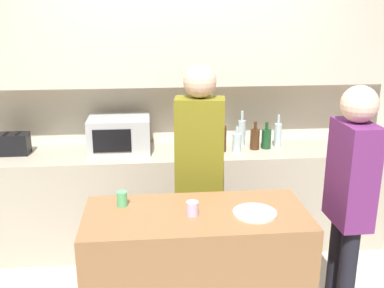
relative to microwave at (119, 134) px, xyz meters
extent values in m
cube|color=beige|center=(0.53, 0.32, 0.31)|extent=(6.40, 0.08, 2.70)
cube|color=beige|center=(0.53, 0.12, 0.78)|extent=(3.74, 0.32, 0.75)
cube|color=#B7AD99|center=(0.53, -0.03, -0.60)|extent=(3.60, 0.62, 0.89)
cube|color=#996B42|center=(0.52, -1.33, -0.58)|extent=(1.34, 0.60, 0.92)
cube|color=#B7BABC|center=(0.00, 0.00, 0.00)|extent=(0.52, 0.38, 0.30)
cube|color=black|center=(-0.05, -0.19, 0.00)|extent=(0.31, 0.01, 0.19)
cube|color=black|center=(-0.89, 0.00, -0.06)|extent=(0.26, 0.16, 0.18)
cube|color=black|center=(-0.94, 0.00, 0.03)|extent=(0.02, 0.11, 0.01)
cube|color=black|center=(-0.84, 0.00, 0.03)|extent=(0.02, 0.11, 0.01)
cylinder|color=silver|center=(2.07, 0.00, -0.10)|extent=(0.14, 0.14, 0.10)
cylinder|color=#38662D|center=(2.07, 0.00, 0.04)|extent=(0.01, 0.01, 0.18)
sphere|color=#B25199|center=(2.07, 0.00, 0.18)|extent=(0.13, 0.13, 0.13)
cylinder|color=#472814|center=(0.88, -0.09, -0.04)|extent=(0.06, 0.06, 0.23)
cylinder|color=#472814|center=(0.88, -0.09, 0.12)|extent=(0.02, 0.02, 0.09)
cylinder|color=silver|center=(1.00, -0.11, -0.07)|extent=(0.08, 0.08, 0.16)
cylinder|color=silver|center=(1.00, -0.11, 0.04)|extent=(0.03, 0.03, 0.06)
cylinder|color=silver|center=(1.08, 0.07, -0.04)|extent=(0.07, 0.07, 0.23)
cylinder|color=silver|center=(1.08, 0.07, 0.12)|extent=(0.02, 0.02, 0.09)
cylinder|color=#472814|center=(1.17, -0.06, -0.06)|extent=(0.08, 0.08, 0.18)
cylinder|color=#472814|center=(1.17, -0.06, 0.06)|extent=(0.03, 0.03, 0.07)
cylinder|color=#194723|center=(1.28, -0.04, -0.06)|extent=(0.08, 0.08, 0.17)
cylinder|color=#194723|center=(1.28, -0.04, 0.05)|extent=(0.03, 0.03, 0.07)
cylinder|color=silver|center=(1.40, 0.00, -0.05)|extent=(0.07, 0.07, 0.21)
cylinder|color=silver|center=(1.40, 0.00, 0.10)|extent=(0.02, 0.02, 0.08)
cylinder|color=white|center=(0.87, -1.39, -0.11)|extent=(0.26, 0.26, 0.01)
cylinder|color=#5CC37B|center=(0.08, -1.20, -0.07)|extent=(0.06, 0.06, 0.09)
cylinder|color=silver|center=(0.50, -1.37, -0.08)|extent=(0.07, 0.07, 0.08)
cylinder|color=black|center=(1.48, -1.40, -0.64)|extent=(0.11, 0.11, 0.81)
cylinder|color=black|center=(1.47, -1.24, -0.64)|extent=(0.11, 0.11, 0.81)
cube|color=#6F2A6E|center=(1.47, -1.32, 0.08)|extent=(0.20, 0.34, 0.64)
sphere|color=beige|center=(1.47, -1.32, 0.51)|extent=(0.22, 0.22, 0.22)
cylinder|color=black|center=(0.69, -0.78, -0.63)|extent=(0.11, 0.11, 0.84)
cylinder|color=black|center=(0.53, -0.76, -0.63)|extent=(0.11, 0.11, 0.84)
cube|color=olive|center=(0.61, -0.77, 0.13)|extent=(0.36, 0.24, 0.66)
sphere|color=beige|center=(0.61, -0.77, 0.57)|extent=(0.23, 0.23, 0.23)
camera|label=1|loc=(0.27, -3.75, 1.05)|focal=42.00mm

